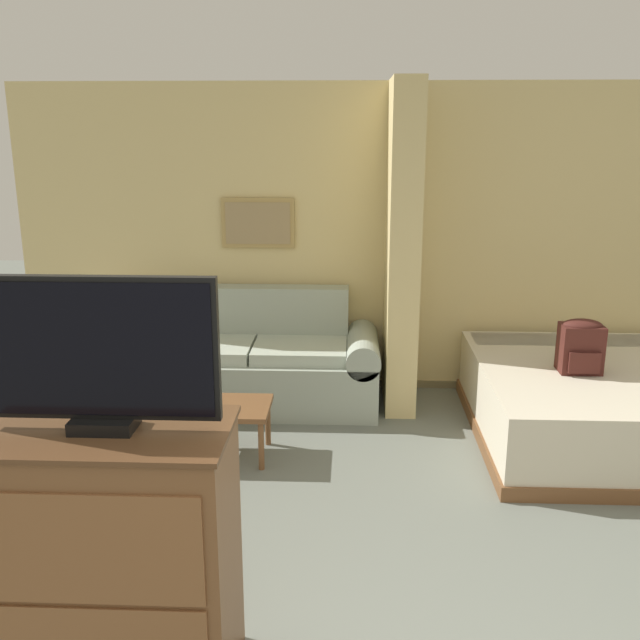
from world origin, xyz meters
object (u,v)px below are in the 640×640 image
backpack (581,345)px  table_lamp (113,300)px  couch (255,364)px  coffee_table (226,412)px  tv (98,355)px  bed (591,402)px  tv_dresser (116,559)px

backpack → table_lamp: bearing=168.5°
couch → table_lamp: bearing=177.5°
coffee_table → tv: bearing=-92.0°
bed → coffee_table: bearing=-170.8°
couch → tv: bearing=-92.6°
couch → bed: couch is taller
tv_dresser → tv: (0.00, 0.00, 0.86)m
couch → table_lamp: size_ratio=4.80×
couch → tv_dresser: tv_dresser is taller
backpack → coffee_table: bearing=-172.3°
tv_dresser → bed: size_ratio=0.58×
table_lamp → tv: tv is taller
tv → backpack: size_ratio=2.33×
table_lamp → couch: bearing=-2.5°
table_lamp → backpack: (3.60, -0.73, -0.12)m
couch → backpack: 2.55m
coffee_table → table_lamp: 1.63m
table_lamp → tv_dresser: 3.35m
coffee_table → tv_dresser: bearing=-92.0°
tv → couch: bearing=87.4°
coffee_table → table_lamp: size_ratio=1.44×
couch → backpack: bearing=-15.7°
couch → tv: size_ratio=2.28×
table_lamp → tv: 3.38m
bed → backpack: (-0.14, -0.09, 0.47)m
coffee_table → bed: bed is taller
tv_dresser → tv: size_ratio=1.25×
table_lamp → backpack: table_lamp is taller
couch → coffee_table: bearing=-93.8°
couch → table_lamp: 1.29m
table_lamp → tv: (1.03, -3.17, 0.57)m
coffee_table → bed: (2.63, 0.43, -0.05)m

